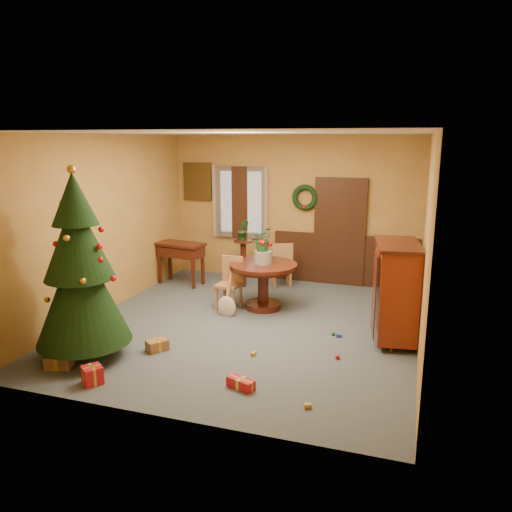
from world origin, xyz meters
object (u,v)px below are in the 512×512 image
at_px(chair_near, 230,281).
at_px(writing_desk, 181,253).
at_px(dining_table, 263,277).
at_px(christmas_tree, 80,270).
at_px(sideboard, 396,289).

distance_m(chair_near, writing_desk, 1.76).
height_order(dining_table, chair_near, chair_near).
distance_m(christmas_tree, writing_desk, 3.54).
xyz_separation_m(christmas_tree, sideboard, (3.83, 1.85, -0.43)).
distance_m(dining_table, writing_desk, 2.18).
relative_size(christmas_tree, sideboard, 1.77).
height_order(chair_near, writing_desk, chair_near).
distance_m(dining_table, sideboard, 2.31).
height_order(chair_near, christmas_tree, christmas_tree).
bearing_deg(writing_desk, chair_near, -35.48).
bearing_deg(sideboard, chair_near, 167.39).
height_order(christmas_tree, sideboard, christmas_tree).
xyz_separation_m(writing_desk, sideboard, (4.16, -1.63, 0.13)).
distance_m(dining_table, christmas_tree, 3.13).
relative_size(christmas_tree, writing_desk, 2.51).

